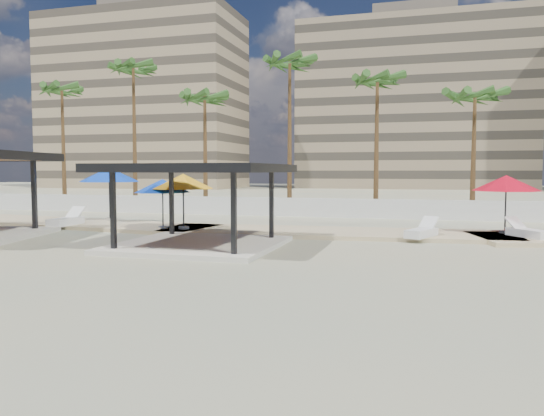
# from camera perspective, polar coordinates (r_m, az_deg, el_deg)

# --- Properties ---
(ground) EXTENTS (200.00, 200.00, 0.00)m
(ground) POSITION_cam_1_polar(r_m,az_deg,el_deg) (18.29, -3.46, -5.20)
(ground) COLOR tan
(ground) RESTS_ON ground
(promenade) EXTENTS (44.45, 7.97, 0.24)m
(promenade) POSITION_cam_1_polar(r_m,az_deg,el_deg) (25.18, 6.70, -2.56)
(promenade) COLOR #C6B284
(promenade) RESTS_ON ground
(boundary_wall) EXTENTS (56.00, 0.30, 1.20)m
(boundary_wall) POSITION_cam_1_polar(r_m,az_deg,el_deg) (33.65, 5.64, 0.02)
(boundary_wall) COLOR silver
(boundary_wall) RESTS_ON ground
(building_west) EXTENTS (34.00, 16.00, 32.40)m
(building_west) POSITION_cam_1_polar(r_m,az_deg,el_deg) (98.43, -13.62, 11.09)
(building_west) COLOR #937F60
(building_west) RESTS_ON ground
(building_mid) EXTENTS (38.00, 16.00, 30.40)m
(building_mid) POSITION_cam_1_polar(r_m,az_deg,el_deg) (95.72, 14.93, 10.67)
(building_mid) COLOR #847259
(building_mid) RESTS_ON ground
(pavilion_central) EXTENTS (6.28, 6.28, 3.18)m
(pavilion_central) POSITION_cam_1_polar(r_m,az_deg,el_deg) (20.43, -7.93, 1.09)
(pavilion_central) COLOR beige
(pavilion_central) RESTS_ON ground
(umbrella_a) EXTENTS (4.28, 4.28, 2.94)m
(umbrella_a) POSITION_cam_1_polar(r_m,az_deg,el_deg) (30.94, -17.11, 3.42)
(umbrella_a) COLOR beige
(umbrella_a) RESTS_ON promenade
(umbrella_b) EXTENTS (3.22, 3.22, 2.62)m
(umbrella_b) POSITION_cam_1_polar(r_m,az_deg,el_deg) (25.30, -9.53, 2.82)
(umbrella_b) COLOR beige
(umbrella_b) RESTS_ON promenade
(umbrella_c) EXTENTS (3.21, 3.21, 2.56)m
(umbrella_c) POSITION_cam_1_polar(r_m,az_deg,el_deg) (25.58, 23.89, 2.44)
(umbrella_c) COLOR beige
(umbrella_c) RESTS_ON promenade
(umbrella_f) EXTENTS (3.29, 3.29, 2.36)m
(umbrella_f) POSITION_cam_1_polar(r_m,az_deg,el_deg) (25.78, -11.70, 2.32)
(umbrella_f) COLOR beige
(umbrella_f) RESTS_ON promenade
(lounger_a) EXTENTS (0.90, 2.38, 0.89)m
(lounger_a) POSITION_cam_1_polar(r_m,az_deg,el_deg) (28.87, -21.24, -1.30)
(lounger_a) COLOR white
(lounger_a) RESTS_ON promenade
(lounger_b) EXTENTS (1.42, 2.21, 0.80)m
(lounger_b) POSITION_cam_1_polar(r_m,az_deg,el_deg) (23.01, 15.81, -2.52)
(lounger_b) COLOR white
(lounger_b) RESTS_ON promenade
(lounger_c) EXTENTS (1.70, 2.09, 0.78)m
(lounger_c) POSITION_cam_1_polar(r_m,az_deg,el_deg) (24.49, 25.80, -2.39)
(lounger_c) COLOR white
(lounger_c) RESTS_ON promenade
(palm_a) EXTENTS (3.00, 3.00, 9.98)m
(palm_a) POSITION_cam_1_polar(r_m,az_deg,el_deg) (44.86, -21.67, 11.21)
(palm_a) COLOR brown
(palm_a) RESTS_ON ground
(palm_b) EXTENTS (3.00, 3.00, 11.40)m
(palm_b) POSITION_cam_1_polar(r_m,az_deg,el_deg) (42.07, -14.69, 13.68)
(palm_b) COLOR brown
(palm_b) RESTS_ON ground
(palm_c) EXTENTS (3.00, 3.00, 8.88)m
(palm_c) POSITION_cam_1_polar(r_m,az_deg,el_deg) (38.50, -7.24, 11.15)
(palm_c) COLOR brown
(palm_c) RESTS_ON ground
(palm_d) EXTENTS (3.00, 3.00, 11.20)m
(palm_d) POSITION_cam_1_polar(r_m,az_deg,el_deg) (37.69, 1.92, 14.69)
(palm_d) COLOR brown
(palm_d) RESTS_ON ground
(palm_e) EXTENTS (3.00, 3.00, 9.63)m
(palm_e) POSITION_cam_1_polar(r_m,az_deg,el_deg) (35.98, 11.26, 12.75)
(palm_e) COLOR brown
(palm_e) RESTS_ON ground
(palm_f) EXTENTS (3.00, 3.00, 8.41)m
(palm_f) POSITION_cam_1_polar(r_m,az_deg,el_deg) (36.02, 20.99, 10.72)
(palm_f) COLOR brown
(palm_f) RESTS_ON ground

